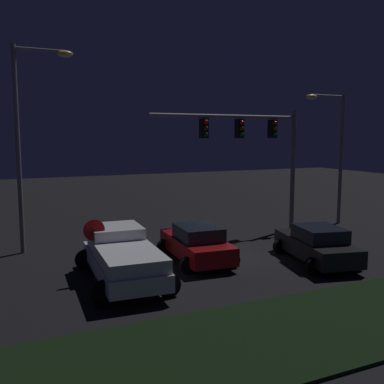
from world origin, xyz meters
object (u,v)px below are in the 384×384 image
(street_lamp_left, at_px, (29,126))
(stop_sign, at_px, (94,238))
(car_sedan, at_px, (197,243))
(street_lamp_right, at_px, (334,142))
(car_sedan_far, at_px, (317,244))
(pickup_truck, at_px, (122,254))
(traffic_signal_gantry, at_px, (255,140))

(street_lamp_left, relative_size, stop_sign, 4.01)
(car_sedan, relative_size, street_lamp_left, 0.51)
(street_lamp_right, distance_m, stop_sign, 15.80)
(car_sedan_far, height_order, stop_sign, stop_sign)
(street_lamp_left, bearing_deg, pickup_truck, -65.79)
(street_lamp_left, distance_m, stop_sign, 6.68)
(car_sedan_far, relative_size, street_lamp_right, 0.62)
(pickup_truck, bearing_deg, car_sedan, -68.06)
(stop_sign, bearing_deg, street_lamp_left, 107.44)
(car_sedan, xyz_separation_m, street_lamp_left, (-5.97, 4.34, 4.82))
(car_sedan_far, distance_m, street_lamp_left, 13.15)
(car_sedan, bearing_deg, pickup_truck, 112.85)
(pickup_truck, distance_m, street_lamp_right, 15.24)
(car_sedan_far, relative_size, stop_sign, 2.10)
(car_sedan_far, distance_m, traffic_signal_gantry, 7.00)
(pickup_truck, height_order, street_lamp_left, street_lamp_left)
(traffic_signal_gantry, bearing_deg, car_sedan_far, -95.75)
(pickup_truck, relative_size, street_lamp_left, 0.62)
(car_sedan_far, distance_m, stop_sign, 8.89)
(pickup_truck, relative_size, car_sedan, 1.22)
(pickup_truck, xyz_separation_m, street_lamp_right, (13.93, 4.87, 3.80))
(pickup_truck, relative_size, stop_sign, 2.47)
(car_sedan, height_order, car_sedan_far, same)
(street_lamp_left, bearing_deg, street_lamp_right, -2.24)
(traffic_signal_gantry, height_order, street_lamp_right, street_lamp_right)
(street_lamp_left, bearing_deg, stop_sign, -72.56)
(car_sedan_far, xyz_separation_m, stop_sign, (-8.74, 1.43, 0.82))
(car_sedan, xyz_separation_m, traffic_signal_gantry, (4.94, 3.39, 4.16))
(car_sedan_far, bearing_deg, traffic_signal_gantry, 6.79)
(car_sedan_far, bearing_deg, car_sedan, 75.79)
(car_sedan, xyz_separation_m, street_lamp_right, (10.44, 3.69, 4.06))
(traffic_signal_gantry, xyz_separation_m, stop_sign, (-9.30, -4.17, -3.34))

